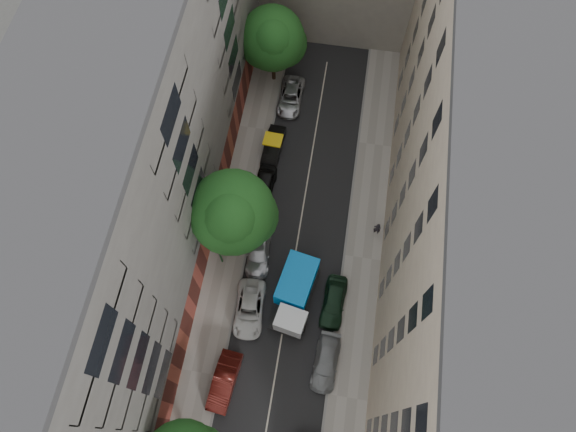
% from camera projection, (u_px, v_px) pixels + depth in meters
% --- Properties ---
extents(ground, '(120.00, 120.00, 0.00)m').
position_uv_depth(ground, '(296.00, 248.00, 42.58)').
color(ground, '#4C4C49').
rests_on(ground, ground).
extents(road_surface, '(8.00, 44.00, 0.02)m').
position_uv_depth(road_surface, '(296.00, 248.00, 42.57)').
color(road_surface, black).
rests_on(road_surface, ground).
extents(sidewalk_left, '(3.00, 44.00, 0.15)m').
position_uv_depth(sidewalk_left, '(231.00, 238.00, 42.87)').
color(sidewalk_left, gray).
rests_on(sidewalk_left, ground).
extents(sidewalk_right, '(3.00, 44.00, 0.15)m').
position_uv_depth(sidewalk_right, '(362.00, 258.00, 42.15)').
color(sidewalk_right, gray).
rests_on(sidewalk_right, ground).
extents(building_left, '(8.00, 44.00, 20.00)m').
position_uv_depth(building_left, '(136.00, 171.00, 34.15)').
color(building_left, '#53504D').
rests_on(building_left, ground).
extents(building_right, '(8.00, 44.00, 20.00)m').
position_uv_depth(building_right, '(469.00, 220.00, 32.72)').
color(building_right, '#BEAD94').
rests_on(building_right, ground).
extents(tarp_truck, '(3.35, 6.32, 2.76)m').
position_uv_depth(tarp_truck, '(295.00, 293.00, 39.47)').
color(tarp_truck, black).
rests_on(tarp_truck, ground).
extents(car_left_1, '(2.00, 4.61, 1.48)m').
position_uv_depth(car_left_1, '(224.00, 381.00, 37.58)').
color(car_left_1, '#49120E').
rests_on(car_left_1, ground).
extents(car_left_2, '(2.53, 4.92, 1.33)m').
position_uv_depth(car_left_2, '(249.00, 309.00, 39.83)').
color(car_left_2, silver).
rests_on(car_left_2, ground).
extents(car_left_3, '(2.28, 4.79, 1.35)m').
position_uv_depth(car_left_3, '(259.00, 251.00, 41.76)').
color(car_left_3, '#B0B0B5').
rests_on(car_left_3, ground).
extents(car_left_4, '(1.88, 4.28, 1.43)m').
position_uv_depth(car_left_4, '(264.00, 186.00, 44.12)').
color(car_left_4, black).
rests_on(car_left_4, ground).
extents(car_left_5, '(1.70, 4.28, 1.39)m').
position_uv_depth(car_left_5, '(273.00, 146.00, 45.77)').
color(car_left_5, black).
rests_on(car_left_5, ground).
extents(car_left_6, '(2.20, 4.73, 1.31)m').
position_uv_depth(car_left_6, '(291.00, 97.00, 48.01)').
color(car_left_6, '#B2B2B7').
rests_on(car_left_6, ground).
extents(car_right_1, '(2.04, 4.53, 1.29)m').
position_uv_depth(car_right_1, '(326.00, 363.00, 38.20)').
color(car_right_1, gray).
rests_on(car_right_1, ground).
extents(car_right_2, '(1.98, 4.46, 1.49)m').
position_uv_depth(car_right_2, '(334.00, 302.00, 39.97)').
color(car_right_2, black).
rests_on(car_right_2, ground).
extents(tree_mid, '(6.37, 6.25, 10.08)m').
position_uv_depth(tree_mid, '(234.00, 215.00, 36.38)').
color(tree_mid, '#382619').
rests_on(tree_mid, sidewalk_left).
extents(tree_far, '(5.88, 5.69, 8.16)m').
position_uv_depth(tree_far, '(273.00, 41.00, 44.74)').
color(tree_far, '#382619').
rests_on(tree_far, sidewalk_left).
extents(lamp_post, '(0.36, 0.36, 5.82)m').
position_uv_depth(lamp_post, '(217.00, 246.00, 38.64)').
color(lamp_post, '#185523').
rests_on(lamp_post, sidewalk_left).
extents(pedestrian, '(0.65, 0.47, 1.64)m').
position_uv_depth(pedestrian, '(377.00, 229.00, 42.24)').
color(pedestrian, black).
rests_on(pedestrian, sidewalk_right).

